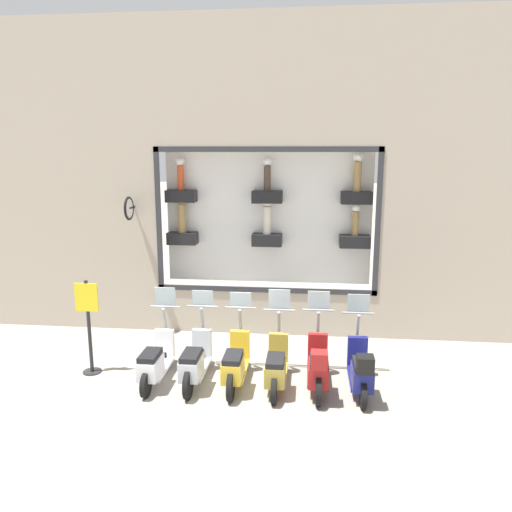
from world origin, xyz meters
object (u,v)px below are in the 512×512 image
Objects in this scene: scooter_olive_2 at (276,366)px; scooter_white_5 at (155,361)px; scooter_red_1 at (318,367)px; scooter_navy_0 at (361,370)px; shop_sign_post at (89,323)px; scooter_yellow_3 at (235,364)px; scooter_silver_4 at (195,362)px.

scooter_white_5 is (-0.00, 2.26, -0.01)m from scooter_olive_2.
scooter_red_1 is 3.02m from scooter_white_5.
scooter_red_1 is at bearing 89.12° from scooter_navy_0.
scooter_white_5 is at bearing 89.00° from scooter_navy_0.
shop_sign_post reaches higher than scooter_olive_2.
scooter_red_1 is 1.51m from scooter_yellow_3.
scooter_navy_0 is at bearing -91.00° from scooter_white_5.
scooter_navy_0 is 1.00× the size of scooter_olive_2.
scooter_white_5 reaches higher than scooter_silver_4.
scooter_silver_4 reaches higher than scooter_yellow_3.
scooter_red_1 is 1.01× the size of scooter_olive_2.
scooter_navy_0 is at bearing -91.76° from scooter_yellow_3.
scooter_white_5 is 0.96× the size of shop_sign_post.
scooter_navy_0 is 0.99× the size of scooter_yellow_3.
scooter_olive_2 is 0.99× the size of scooter_silver_4.
scooter_red_1 is at bearing -94.29° from scooter_olive_2.
scooter_white_5 is (0.07, 3.77, -0.04)m from scooter_navy_0.
scooter_olive_2 is (0.06, 0.75, -0.06)m from scooter_red_1.
shop_sign_post is at bearing 78.64° from scooter_white_5.
shop_sign_post is at bearing 85.69° from scooter_red_1.
scooter_red_1 is 4.44m from shop_sign_post.
scooter_yellow_3 is 1.01× the size of scooter_white_5.
scooter_navy_0 is 0.99× the size of scooter_silver_4.
scooter_navy_0 is at bearing -93.81° from shop_sign_post.
scooter_yellow_3 is (0.00, 0.75, 0.01)m from scooter_olive_2.
scooter_navy_0 is 1.51m from scooter_olive_2.
scooter_silver_4 is 0.75m from scooter_white_5.
scooter_yellow_3 is at bearing 88.24° from scooter_navy_0.
scooter_red_1 is (0.01, 0.75, 0.02)m from scooter_navy_0.
scooter_yellow_3 is at bearing 89.90° from scooter_olive_2.
scooter_navy_0 is 5.19m from shop_sign_post.
scooter_red_1 is at bearing -94.31° from shop_sign_post.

